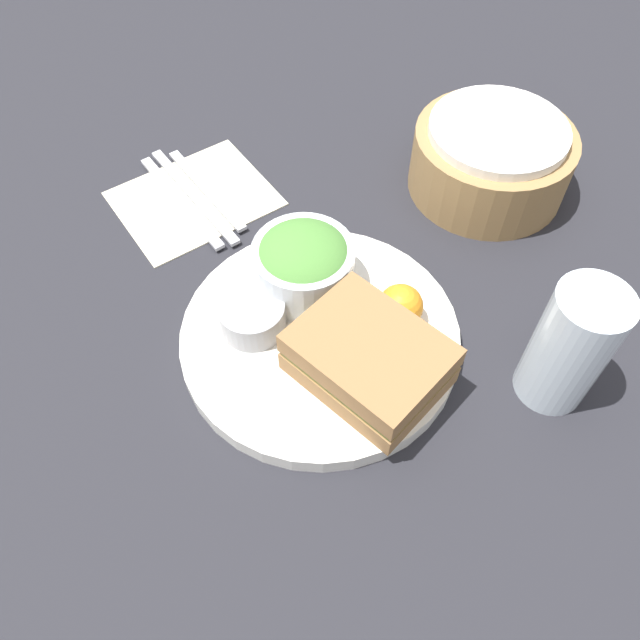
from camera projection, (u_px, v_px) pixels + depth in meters
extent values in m
plane|color=#232328|center=(320.00, 342.00, 0.65)|extent=(4.00, 4.00, 0.00)
cylinder|color=white|center=(320.00, 337.00, 0.64)|extent=(0.29, 0.29, 0.02)
cube|color=olive|center=(368.00, 368.00, 0.59)|extent=(0.16, 0.13, 0.02)
cube|color=#6BB24C|center=(369.00, 359.00, 0.58)|extent=(0.15, 0.13, 0.01)
cube|color=olive|center=(370.00, 350.00, 0.57)|extent=(0.16, 0.13, 0.02)
cylinder|color=white|center=(304.00, 268.00, 0.65)|extent=(0.11, 0.11, 0.06)
ellipsoid|color=#4C8438|center=(303.00, 255.00, 0.63)|extent=(0.10, 0.10, 0.04)
cylinder|color=#99999E|center=(252.00, 316.00, 0.62)|extent=(0.07, 0.07, 0.03)
sphere|color=orange|center=(400.00, 306.00, 0.62)|extent=(0.05, 0.05, 0.05)
cylinder|color=silver|center=(570.00, 347.00, 0.56)|extent=(0.07, 0.07, 0.14)
cylinder|color=#997547|center=(490.00, 162.00, 0.76)|extent=(0.19, 0.19, 0.08)
cylinder|color=white|center=(499.00, 131.00, 0.72)|extent=(0.16, 0.16, 0.01)
cube|color=beige|center=(194.00, 198.00, 0.77)|extent=(0.15, 0.18, 0.00)
cube|color=silver|center=(181.00, 201.00, 0.76)|extent=(0.19, 0.02, 0.01)
cube|color=silver|center=(194.00, 195.00, 0.77)|extent=(0.20, 0.02, 0.01)
cube|color=silver|center=(206.00, 190.00, 0.78)|extent=(0.17, 0.02, 0.01)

